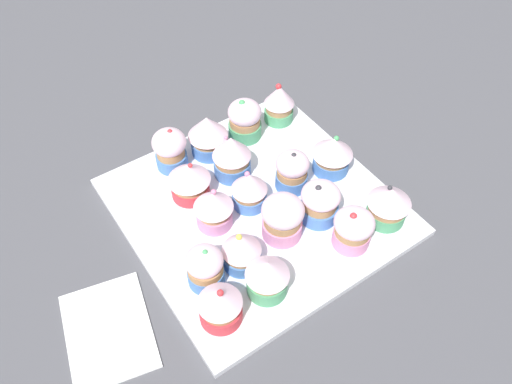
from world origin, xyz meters
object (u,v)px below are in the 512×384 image
Objects in this scene: cupcake_1 at (245,119)px; cupcake_9 at (214,208)px; cupcake_7 at (292,171)px; cupcake_11 at (281,218)px; cupcake_2 at (207,134)px; cupcake_12 at (241,249)px; cupcake_10 at (320,202)px; napkin at (108,330)px; cupcake_8 at (249,189)px; cupcake_6 at (332,153)px; cupcake_15 at (353,229)px; cupcake_16 at (267,276)px; cupcake_0 at (279,103)px; cupcake_14 at (389,204)px; cupcake_17 at (220,304)px; cupcake_13 at (205,267)px; cupcake_4 at (232,156)px; baking_tray at (256,206)px; cupcake_3 at (170,149)px; cupcake_5 at (189,179)px.

cupcake_1 reaches higher than cupcake_9.
cupcake_11 is (7.27, 6.87, 0.28)cm from cupcake_7.
cupcake_2 reaches higher than cupcake_7.
cupcake_9 is 8.51cm from cupcake_12.
cupcake_10 is 35.40cm from napkin.
cupcake_8 is 1.00× the size of cupcake_10.
cupcake_6 reaches higher than cupcake_8.
cupcake_15 and cupcake_16 have the same top height.
cupcake_16 is (22.39, 28.04, -0.34)cm from cupcake_0.
cupcake_10 is 1.01× the size of cupcake_14.
cupcake_17 is at bearing 151.39° from napkin.
cupcake_8 is 15.40cm from cupcake_13.
cupcake_1 is 20.20cm from cupcake_9.
cupcake_4 reaches higher than cupcake_13.
cupcake_15 is (-7.82, 7.17, -0.53)cm from cupcake_11.
cupcake_1 is 31.68cm from cupcake_16.
baking_tray is 5.66× the size of cupcake_12.
cupcake_13 and cupcake_17 have the same top height.
cupcake_11 is (15.21, 21.36, 0.04)cm from cupcake_0.
cupcake_15 is at bearing 75.49° from cupcake_0.
cupcake_4 is at bearing -93.34° from cupcake_11.
baking_tray is 5.82× the size of cupcake_16.
cupcake_9 reaches higher than baking_tray.
baking_tray is 5.33× the size of cupcake_7.
cupcake_15 is at bearing 104.97° from cupcake_2.
baking_tray is 8.48cm from cupcake_9.
cupcake_17 is (21.61, 6.01, 0.04)cm from cupcake_10.
cupcake_7 is (-13.87, 15.19, -0.26)cm from cupcake_3.
cupcake_4 is at bearing 24.64° from cupcake_0.
cupcake_15 is (-21.23, 6.52, -0.09)cm from cupcake_13.
cupcake_9 is (0.47, 14.57, -0.31)cm from cupcake_3.
cupcake_5 is 1.00× the size of cupcake_12.
cupcake_4 is at bearing -68.46° from cupcake_10.
cupcake_4 is 1.15× the size of cupcake_13.
cupcake_0 is at bearing -128.60° from cupcake_16.
cupcake_8 is at bearing -60.86° from cupcake_15.
cupcake_4 is 1.20× the size of cupcake_15.
cupcake_1 is 15.85cm from cupcake_8.
cupcake_1 reaches higher than cupcake_2.
cupcake_8 is at bearing 58.91° from cupcake_1.
cupcake_7 is 1.05× the size of cupcake_10.
cupcake_2 is 21.22cm from cupcake_6.
baking_tray is 10.84cm from cupcake_10.
cupcake_3 reaches higher than cupcake_7.
cupcake_13 is 1.01× the size of cupcake_17.
cupcake_0 is 1.03× the size of cupcake_11.
cupcake_12 is (0.40, 15.65, -0.18)cm from cupcake_5.
cupcake_7 reaches higher than cupcake_8.
cupcake_4 is 7.23cm from cupcake_8.
cupcake_12 is at bearing -14.12° from cupcake_14.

